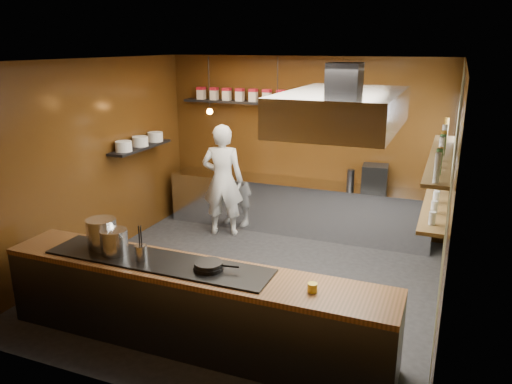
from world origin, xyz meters
The scene contains 26 objects.
floor centered at (0.00, 0.00, 0.00)m, with size 5.00×5.00×0.00m, color black.
back_wall centered at (0.00, 2.50, 1.50)m, with size 5.00×5.00×0.00m, color #3D200B.
left_wall centered at (-2.50, 0.00, 1.50)m, with size 5.00×5.00×0.00m, color #3D200B.
right_wall centered at (2.50, 0.00, 1.50)m, with size 5.00×5.00×0.00m, color #464127.
ceiling centered at (0.00, 0.00, 3.00)m, with size 5.00×5.00×0.00m, color silver.
window_pane centered at (2.45, 1.70, 1.90)m, with size 1.00×1.00×0.00m, color white.
prep_counter centered at (0.00, 2.17, 0.45)m, with size 4.60×0.65×0.90m, color silver.
pass_counter centered at (0.00, -1.60, 0.47)m, with size 4.40×0.72×0.94m.
tin_shelf centered at (-0.90, 2.36, 2.20)m, with size 2.60×0.26×0.04m, color black.
plate_shelf centered at (-2.34, 1.00, 1.55)m, with size 0.30×1.40×0.04m, color black.
bottle_shelf_upper centered at (2.34, 0.30, 1.92)m, with size 0.26×2.80×0.04m, color brown.
bottle_shelf_lower centered at (2.34, 0.30, 1.45)m, with size 0.26×2.80×0.04m, color brown.
extractor_hood centered at (1.30, -0.40, 2.51)m, with size 1.20×2.00×0.72m.
pendant_left centered at (-1.40, 1.70, 2.15)m, with size 0.10×0.10×0.95m.
pendant_right centered at (-0.20, 1.70, 2.15)m, with size 0.10×0.10×0.95m.
storage_tins centered at (-0.75, 2.36, 2.33)m, with size 2.43×0.13×0.22m.
plate_stacks centered at (-2.34, 1.00, 1.65)m, with size 0.26×1.16×0.16m.
bottles centered at (2.34, 0.30, 2.06)m, with size 0.06×2.66×0.24m.
wine_glasses centered at (2.34, 0.30, 1.53)m, with size 0.07×2.37×0.13m.
stockpot_large centered at (-1.19, -1.51, 1.11)m, with size 0.34×0.34×0.33m, color silver.
stockpot_small centered at (-0.93, -1.63, 1.08)m, with size 0.30×0.30×0.28m, color #B4B6BB.
utensil_crock centered at (-0.55, -1.67, 1.03)m, with size 0.13×0.13×0.17m, color silver.
frying_pan centered at (0.23, -1.60, 0.98)m, with size 0.49×0.32×0.08m.
butter_jar centered at (1.35, -1.64, 0.96)m, with size 0.10×0.10×0.09m, color gold.
espresso_machine centered at (1.32, 2.22, 1.10)m, with size 0.40×0.38×0.40m, color black.
chef centered at (-1.12, 1.58, 0.96)m, with size 0.70×0.46×1.92m, color white.
Camera 1 is at (2.45, -5.82, 3.19)m, focal length 35.00 mm.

